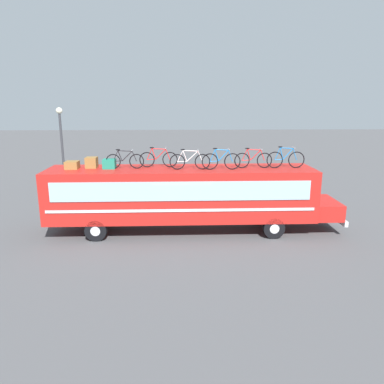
% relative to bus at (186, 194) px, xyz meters
% --- Properties ---
extents(ground_plane, '(120.00, 120.00, 0.00)m').
position_rel_bus_xyz_m(ground_plane, '(-0.20, -0.00, -1.75)').
color(ground_plane, '#4C4C4F').
extents(bus, '(13.12, 2.46, 2.92)m').
position_rel_bus_xyz_m(bus, '(0.00, 0.00, 0.00)').
color(bus, red).
rests_on(bus, ground).
extents(luggage_bag_1, '(0.55, 0.56, 0.33)m').
position_rel_bus_xyz_m(luggage_bag_1, '(-4.96, 0.09, 1.33)').
color(luggage_bag_1, olive).
rests_on(luggage_bag_1, bus).
extents(luggage_bag_2, '(0.49, 0.53, 0.47)m').
position_rel_bus_xyz_m(luggage_bag_2, '(-4.17, 0.33, 1.40)').
color(luggage_bag_2, olive).
rests_on(luggage_bag_2, bus).
extents(luggage_bag_3, '(0.54, 0.52, 0.41)m').
position_rel_bus_xyz_m(luggage_bag_3, '(-3.34, 0.11, 1.37)').
color(luggage_bag_3, '#1E7F66').
rests_on(luggage_bag_3, bus).
extents(rooftop_bicycle_1, '(1.67, 0.44, 0.86)m').
position_rel_bus_xyz_m(rooftop_bicycle_1, '(-2.65, 0.05, 1.53)').
color(rooftop_bicycle_1, black).
rests_on(rooftop_bicycle_1, bus).
extents(rooftop_bicycle_2, '(1.71, 0.44, 0.91)m').
position_rel_bus_xyz_m(rooftop_bicycle_2, '(-1.20, 0.37, 1.54)').
color(rooftop_bicycle_2, black).
rests_on(rooftop_bicycle_2, bus).
extents(rooftop_bicycle_3, '(1.76, 0.44, 0.90)m').
position_rel_bus_xyz_m(rooftop_bicycle_3, '(0.18, -0.27, 1.54)').
color(rooftop_bicycle_3, black).
rests_on(rooftop_bicycle_3, bus).
extents(rooftop_bicycle_4, '(1.68, 0.44, 0.94)m').
position_rel_bus_xyz_m(rooftop_bicycle_4, '(1.53, -0.35, 1.56)').
color(rooftop_bicycle_4, black).
rests_on(rooftop_bicycle_4, bus).
extents(rooftop_bicycle_5, '(1.68, 0.44, 0.90)m').
position_rel_bus_xyz_m(rooftop_bicycle_5, '(2.99, -0.02, 1.54)').
color(rooftop_bicycle_5, black).
rests_on(rooftop_bicycle_5, bus).
extents(rooftop_bicycle_6, '(1.70, 0.44, 0.97)m').
position_rel_bus_xyz_m(rooftop_bicycle_6, '(4.42, -0.07, 1.56)').
color(rooftop_bicycle_6, black).
rests_on(rooftop_bicycle_6, bus).
extents(street_lamp, '(0.38, 0.38, 5.42)m').
position_rel_bus_xyz_m(street_lamp, '(-7.36, 6.69, 1.74)').
color(street_lamp, '#38383D').
rests_on(street_lamp, ground).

